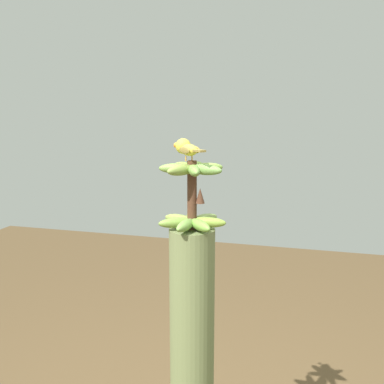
{
  "coord_description": "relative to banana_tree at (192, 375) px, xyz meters",
  "views": [
    {
      "loc": [
        -1.65,
        -0.45,
        1.74
      ],
      "look_at": [
        0.0,
        0.0,
        1.43
      ],
      "focal_mm": 41.73,
      "sensor_mm": 36.0,
      "label": 1
    }
  ],
  "objects": [
    {
      "name": "banana_tree",
      "position": [
        0.0,
        0.0,
        0.0
      ],
      "size": [
        0.18,
        0.18,
        1.28
      ],
      "primitive_type": "cylinder",
      "color": "olive",
      "rests_on": "ground"
    },
    {
      "name": "banana_bunch",
      "position": [
        0.0,
        -0.0,
        0.77
      ],
      "size": [
        0.27,
        0.27,
        0.27
      ],
      "color": "#4C2D1E",
      "rests_on": "banana_tree"
    },
    {
      "name": "perched_bird",
      "position": [
        0.01,
        0.02,
        0.96
      ],
      "size": [
        0.16,
        0.16,
        0.08
      ],
      "color": "#C68933",
      "rests_on": "banana_bunch"
    }
  ]
}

